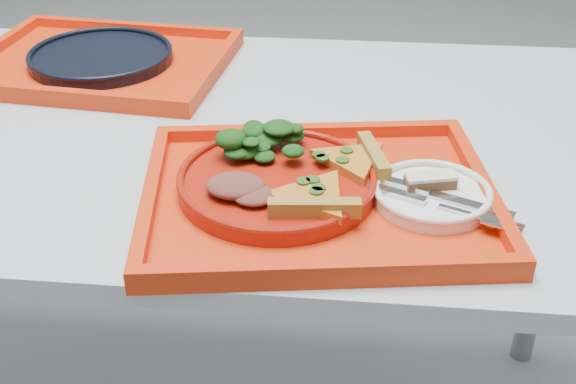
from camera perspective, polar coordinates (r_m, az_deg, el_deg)
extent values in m
cube|color=#AFB7C4|center=(1.17, -9.07, 4.73)|extent=(1.60, 0.80, 0.03)
cylinder|color=gray|center=(1.66, 19.92, -3.10)|extent=(0.05, 0.05, 0.72)
cube|color=red|center=(0.94, 2.41, -0.59)|extent=(0.50, 0.41, 0.01)
cube|color=red|center=(1.39, -14.48, 9.69)|extent=(0.48, 0.39, 0.01)
cylinder|color=#9B180A|center=(0.95, -0.86, 0.67)|extent=(0.26, 0.26, 0.02)
cylinder|color=white|center=(0.94, 11.29, -0.38)|extent=(0.15, 0.15, 0.01)
cylinder|color=black|center=(1.39, -14.56, 10.22)|extent=(0.26, 0.26, 0.02)
ellipsoid|color=black|center=(0.99, -1.97, 4.48)|extent=(0.10, 0.09, 0.05)
ellipsoid|color=brown|center=(0.90, -4.15, 0.51)|extent=(0.08, 0.06, 0.02)
cube|color=#54311C|center=(0.94, 11.17, 0.77)|extent=(0.07, 0.04, 0.01)
cube|color=beige|center=(0.94, 11.23, 1.24)|extent=(0.07, 0.04, 0.00)
cube|color=silver|center=(0.93, 12.02, -0.24)|extent=(0.18, 0.09, 0.01)
cube|color=silver|center=(0.91, 11.72, -0.98)|extent=(0.18, 0.09, 0.01)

